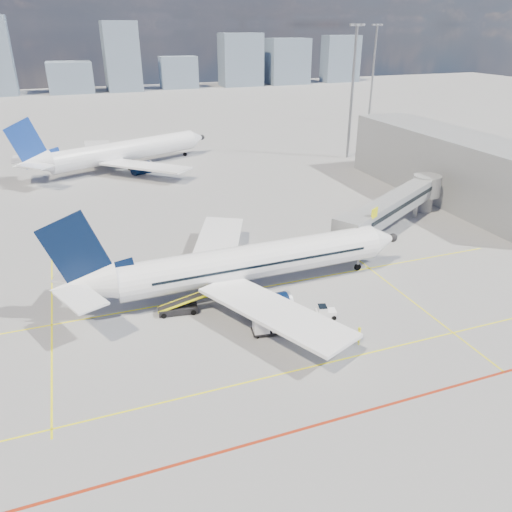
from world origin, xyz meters
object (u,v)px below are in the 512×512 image
(cargo_dolly, at_px, (270,324))
(ramp_worker, at_px, (359,335))
(second_aircraft, at_px, (119,152))
(belt_loader, at_px, (179,308))
(main_aircraft, at_px, (240,264))
(baggage_tug, at_px, (325,312))

(cargo_dolly, distance_m, ramp_worker, 7.90)
(cargo_dolly, bearing_deg, second_aircraft, 104.20)
(belt_loader, height_order, ramp_worker, belt_loader)
(main_aircraft, relative_size, belt_loader, 6.94)
(second_aircraft, bearing_deg, belt_loader, -113.43)
(cargo_dolly, bearing_deg, ramp_worker, -23.66)
(ramp_worker, bearing_deg, baggage_tug, 38.24)
(main_aircraft, height_order, belt_loader, main_aircraft)
(baggage_tug, height_order, ramp_worker, ramp_worker)
(main_aircraft, bearing_deg, ramp_worker, -62.61)
(main_aircraft, xyz_separation_m, baggage_tug, (5.83, -7.51, -2.59))
(baggage_tug, bearing_deg, belt_loader, 170.73)
(belt_loader, bearing_deg, main_aircraft, 22.99)
(second_aircraft, xyz_separation_m, ramp_worker, (12.69, -66.63, -2.38))
(second_aircraft, bearing_deg, cargo_dolly, -107.07)
(second_aircraft, distance_m, belt_loader, 56.25)
(second_aircraft, bearing_deg, ramp_worker, -101.80)
(main_aircraft, height_order, cargo_dolly, main_aircraft)
(second_aircraft, height_order, belt_loader, second_aircraft)
(cargo_dolly, height_order, belt_loader, belt_loader)
(baggage_tug, bearing_deg, main_aircraft, 142.54)
(baggage_tug, height_order, belt_loader, belt_loader)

